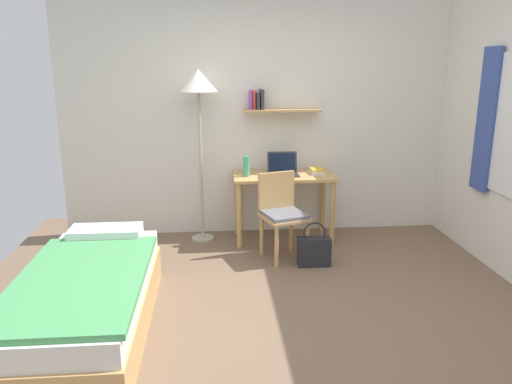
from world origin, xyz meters
TOP-DOWN VIEW (x-y plane):
  - ground_plane at (0.00, 0.00)m, footprint 5.28×5.28m
  - wall_back at (0.00, 2.02)m, footprint 4.40×0.27m
  - bed at (-1.48, -0.09)m, footprint 0.85×1.87m
  - desk at (0.17, 1.70)m, footprint 1.07×0.55m
  - desk_chair at (0.08, 1.20)m, footprint 0.51×0.51m
  - standing_lamp at (-0.71, 1.75)m, footprint 0.38×0.38m
  - laptop at (0.16, 1.71)m, footprint 0.32×0.24m
  - water_bottle at (-0.23, 1.65)m, footprint 0.07×0.07m
  - book_stack at (0.53, 1.73)m, footprint 0.16×0.20m
  - handbag at (0.36, 0.94)m, footprint 0.31×0.13m

SIDE VIEW (x-z plane):
  - ground_plane at x=0.00m, z-range 0.00..0.00m
  - handbag at x=0.36m, z-range -0.07..0.37m
  - bed at x=-1.48m, z-range -0.03..0.51m
  - desk_chair at x=0.08m, z-range 0.05..0.88m
  - desk at x=0.17m, z-range 0.23..0.95m
  - book_stack at x=0.53m, z-range 0.72..0.77m
  - laptop at x=0.16m, z-range 0.66..0.89m
  - water_bottle at x=-0.23m, z-range 0.72..0.93m
  - wall_back at x=0.00m, z-range 0.00..2.60m
  - standing_lamp at x=-0.71m, z-range 0.69..2.50m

